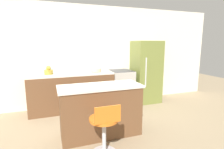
{
  "coord_description": "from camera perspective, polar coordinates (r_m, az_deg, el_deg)",
  "views": [
    {
      "loc": [
        -0.77,
        -3.93,
        1.63
      ],
      "look_at": [
        0.49,
        -0.38,
        0.96
      ],
      "focal_mm": 28.0,
      "sensor_mm": 36.0,
      "label": 1
    }
  ],
  "objects": [
    {
      "name": "kitchen_island",
      "position": [
        3.17,
        -3.72,
        -11.56
      ],
      "size": [
        1.44,
        0.57,
        0.91
      ],
      "color": "brown",
      "rests_on": "ground_plane"
    },
    {
      "name": "oven_range",
      "position": [
        4.74,
        3.0,
        -4.2
      ],
      "size": [
        0.58,
        0.61,
        0.92
      ],
      "color": "#B7B2A8",
      "rests_on": "ground_plane"
    },
    {
      "name": "mixing_bowl",
      "position": [
        4.45,
        -5.29,
        1.5
      ],
      "size": [
        0.28,
        0.28,
        0.09
      ],
      "color": "#C1B28E",
      "rests_on": "back_counter"
    },
    {
      "name": "refrigerator",
      "position": [
        4.97,
        11.02,
        0.88
      ],
      "size": [
        0.72,
        0.66,
        1.7
      ],
      "color": "olive",
      "rests_on": "ground_plane"
    },
    {
      "name": "wall_back",
      "position": [
        4.65,
        -10.03,
        5.86
      ],
      "size": [
        8.0,
        0.06,
        2.6
      ],
      "color": "silver",
      "rests_on": "ground_plane"
    },
    {
      "name": "ground_plane",
      "position": [
        4.32,
        -8.02,
        -12.18
      ],
      "size": [
        14.0,
        14.0,
        0.0
      ],
      "primitive_type": "plane",
      "color": "#998466"
    },
    {
      "name": "back_counter",
      "position": [
        4.43,
        -12.82,
        -5.52
      ],
      "size": [
        2.0,
        0.59,
        0.92
      ],
      "color": "brown",
      "rests_on": "ground_plane"
    },
    {
      "name": "stool_chair",
      "position": [
        2.64,
        -2.46,
        -17.45
      ],
      "size": [
        0.43,
        0.43,
        0.81
      ],
      "color": "#B7B7BC",
      "rests_on": "ground_plane"
    },
    {
      "name": "kettle",
      "position": [
        4.32,
        -20.0,
        1.07
      ],
      "size": [
        0.2,
        0.2,
        0.2
      ],
      "color": "#B29333",
      "rests_on": "back_counter"
    }
  ]
}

